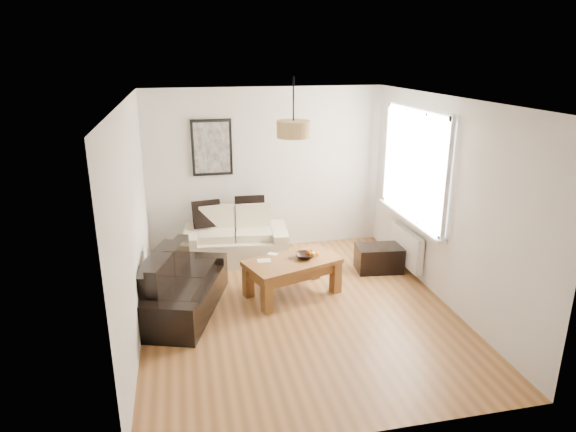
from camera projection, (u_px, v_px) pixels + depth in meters
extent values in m
plane|color=brown|center=(298.00, 309.00, 6.37)|extent=(4.50, 4.50, 0.00)
cube|color=white|center=(406.00, 247.00, 7.36)|extent=(0.10, 0.90, 0.52)
cylinder|color=tan|center=(293.00, 129.00, 5.95)|extent=(0.40, 0.40, 0.20)
cube|color=black|center=(379.00, 258.00, 7.45)|extent=(0.70, 0.49, 0.38)
cube|color=black|center=(207.00, 214.00, 7.78)|extent=(0.44, 0.20, 0.42)
cube|color=black|center=(250.00, 210.00, 7.91)|extent=(0.46, 0.16, 0.46)
imported|color=black|center=(305.00, 256.00, 6.67)|extent=(0.29, 0.29, 0.06)
sphere|color=#FE9F15|center=(313.00, 254.00, 6.69)|extent=(0.10, 0.10, 0.08)
sphere|color=orange|center=(317.00, 253.00, 6.72)|extent=(0.07, 0.07, 0.06)
sphere|color=#FF5415|center=(308.00, 252.00, 6.76)|extent=(0.07, 0.07, 0.06)
cube|color=white|center=(264.00, 261.00, 6.58)|extent=(0.19, 0.14, 0.01)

